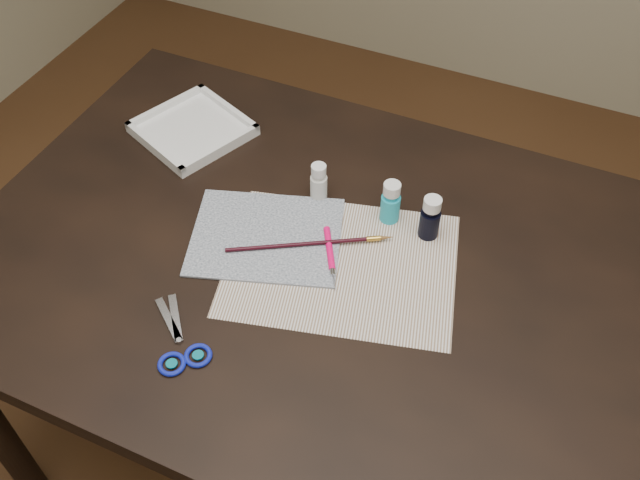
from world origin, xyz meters
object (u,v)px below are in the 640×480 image
at_px(paper, 341,265).
at_px(paint_bottle_white, 319,182).
at_px(scissors, 173,334).
at_px(canvas, 266,236).
at_px(paint_bottle_navy, 430,218).
at_px(palette_tray, 193,129).
at_px(paint_bottle_cyan, 391,202).

relative_size(paper, paint_bottle_white, 5.05).
distance_m(paper, scissors, 0.32).
height_order(paper, paint_bottle_white, paint_bottle_white).
bearing_deg(canvas, paint_bottle_white, 72.08).
bearing_deg(canvas, paint_bottle_navy, 25.55).
relative_size(canvas, paint_bottle_navy, 2.99).
distance_m(paint_bottle_navy, scissors, 0.50).
distance_m(paper, palette_tray, 0.48).
bearing_deg(paint_bottle_white, paint_bottle_cyan, 0.16).
distance_m(canvas, paint_bottle_navy, 0.30).
xyz_separation_m(canvas, paint_bottle_navy, (0.27, 0.13, 0.04)).
distance_m(paper, paint_bottle_white, 0.18).
xyz_separation_m(paper, canvas, (-0.15, 0.00, 0.00)).
bearing_deg(paper, canvas, 178.45).
bearing_deg(paint_bottle_navy, scissors, -128.78).
bearing_deg(palette_tray, paint_bottle_cyan, -8.14).
bearing_deg(paint_bottle_cyan, paint_bottle_white, -179.84).
bearing_deg(scissors, paint_bottle_navy, -91.48).
bearing_deg(paint_bottle_white, canvas, -107.92).
bearing_deg(paint_bottle_white, scissors, -102.18).
height_order(paper, paint_bottle_navy, paint_bottle_navy).
distance_m(canvas, paint_bottle_cyan, 0.24).
distance_m(canvas, scissors, 0.26).
height_order(canvas, palette_tray, palette_tray).
distance_m(paper, paint_bottle_cyan, 0.15).
height_order(paper, canvas, canvas).
distance_m(paint_bottle_cyan, scissors, 0.46).
relative_size(paper, canvas, 1.49).
bearing_deg(paper, paint_bottle_cyan, 74.92).
bearing_deg(paint_bottle_white, palette_tray, 168.22).
xyz_separation_m(paint_bottle_cyan, paint_bottle_navy, (0.08, -0.01, 0.00)).
height_order(scissors, palette_tray, palette_tray).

